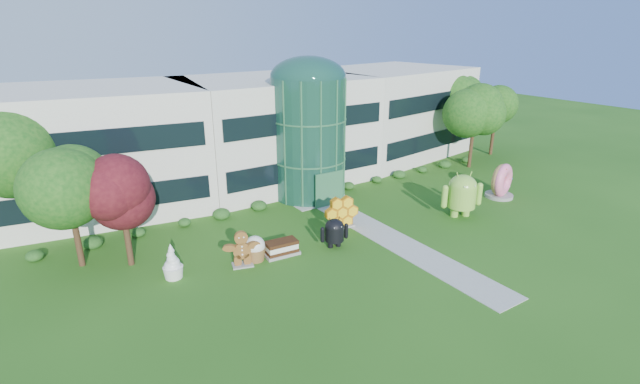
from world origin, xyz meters
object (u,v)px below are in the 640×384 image
android_black (334,231)px  gingerbread (242,248)px  donut (501,180)px  android_green (462,192)px

android_black → gingerbread: 6.14m
donut → gingerbread: 23.00m
android_green → android_black: (-10.94, 0.98, -0.78)m
donut → gingerbread: donut is taller
gingerbread → android_black: bearing=6.9°
android_green → gingerbread: size_ratio=1.55×
gingerbread → android_green: bearing=9.3°
android_green → android_black: bearing=-163.7°
android_green → donut: android_green is taller
android_black → gingerbread: size_ratio=0.92×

